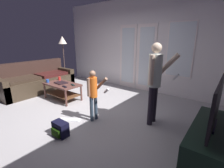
# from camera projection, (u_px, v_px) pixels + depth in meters

# --- Properties ---
(ground_plane) EXTENTS (5.86, 4.93, 0.02)m
(ground_plane) POSITION_uv_depth(u_px,v_px,m) (80.00, 112.00, 3.71)
(ground_plane) COLOR #999497
(wall_back_with_doors) EXTENTS (5.86, 0.09, 2.90)m
(wall_back_with_doors) POSITION_uv_depth(u_px,v_px,m) (136.00, 46.00, 5.14)
(wall_back_with_doors) COLOR silver
(wall_back_with_doors) RESTS_ON ground_plane
(leather_couch) EXTENTS (0.89, 2.22, 0.94)m
(leather_couch) POSITION_uv_depth(u_px,v_px,m) (37.00, 81.00, 5.09)
(leather_couch) COLOR #362B1F
(leather_couch) RESTS_ON ground_plane
(coffee_table) EXTENTS (1.04, 0.57, 0.45)m
(coffee_table) POSITION_uv_depth(u_px,v_px,m) (62.00, 88.00, 4.38)
(coffee_table) COLOR brown
(coffee_table) RESTS_ON ground_plane
(tv_stand) EXTENTS (0.50, 1.41, 0.45)m
(tv_stand) POSITION_uv_depth(u_px,v_px,m) (210.00, 141.00, 2.28)
(tv_stand) COLOR black
(tv_stand) RESTS_ON ground_plane
(flat_screen_tv) EXTENTS (0.08, 1.21, 0.66)m
(flat_screen_tv) POSITION_uv_depth(u_px,v_px,m) (217.00, 105.00, 2.13)
(flat_screen_tv) COLOR black
(flat_screen_tv) RESTS_ON tv_stand
(person_adult) EXTENTS (0.52, 0.44, 1.58)m
(person_adult) POSITION_uv_depth(u_px,v_px,m) (155.00, 77.00, 2.96)
(person_adult) COLOR black
(person_adult) RESTS_ON ground_plane
(person_child) EXTENTS (0.41, 0.28, 1.05)m
(person_child) POSITION_uv_depth(u_px,v_px,m) (93.00, 91.00, 3.16)
(person_child) COLOR #324152
(person_child) RESTS_ON ground_plane
(floor_lamp) EXTENTS (0.32, 0.32, 1.73)m
(floor_lamp) POSITION_uv_depth(u_px,v_px,m) (63.00, 43.00, 5.92)
(floor_lamp) COLOR #343431
(floor_lamp) RESTS_ON ground_plane
(backpack) EXTENTS (0.29, 0.20, 0.26)m
(backpack) POSITION_uv_depth(u_px,v_px,m) (60.00, 129.00, 2.76)
(backpack) COLOR black
(backpack) RESTS_ON ground_plane
(loose_keyboard) EXTENTS (0.45, 0.34, 0.02)m
(loose_keyboard) POSITION_uv_depth(u_px,v_px,m) (70.00, 120.00, 3.32)
(loose_keyboard) COLOR white
(loose_keyboard) RESTS_ON ground_plane
(laptop_closed) EXTENTS (0.36, 0.28, 0.03)m
(laptop_closed) POSITION_uv_depth(u_px,v_px,m) (61.00, 83.00, 4.39)
(laptop_closed) COLOR black
(laptop_closed) RESTS_ON coffee_table
(cup_near_edge) EXTENTS (0.07, 0.07, 0.09)m
(cup_near_edge) POSITION_uv_depth(u_px,v_px,m) (59.00, 78.00, 4.72)
(cup_near_edge) COLOR red
(cup_near_edge) RESTS_ON coffee_table
(cup_by_laptop) EXTENTS (0.08, 0.08, 0.09)m
(cup_by_laptop) POSITION_uv_depth(u_px,v_px,m) (48.00, 81.00, 4.45)
(cup_by_laptop) COLOR #1F459F
(cup_by_laptop) RESTS_ON coffee_table
(tv_remote_black) EXTENTS (0.18, 0.07, 0.02)m
(tv_remote_black) POSITION_uv_depth(u_px,v_px,m) (65.00, 87.00, 4.04)
(tv_remote_black) COLOR black
(tv_remote_black) RESTS_ON coffee_table
(dvd_remote_slim) EXTENTS (0.18, 0.10, 0.02)m
(dvd_remote_slim) POSITION_uv_depth(u_px,v_px,m) (73.00, 85.00, 4.19)
(dvd_remote_slim) COLOR black
(dvd_remote_slim) RESTS_ON coffee_table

